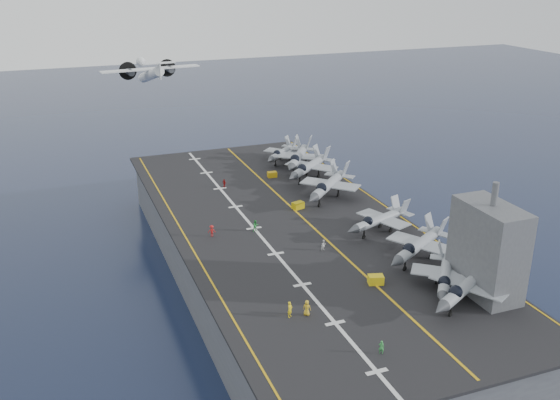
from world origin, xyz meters
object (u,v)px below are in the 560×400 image
object	(u,v)px
island_superstructure	(489,239)
fighter_jet_0	(467,285)
transport_plane	(151,75)
tow_cart_a	(376,280)

from	to	relation	value
island_superstructure	fighter_jet_0	size ratio (longest dim) A/B	0.87
island_superstructure	transport_plane	xyz separation A→B (m)	(-25.40, 92.49, 7.40)
transport_plane	fighter_jet_0	bearing A→B (deg)	-77.07
fighter_jet_0	tow_cart_a	size ratio (longest dim) A/B	7.60
tow_cart_a	transport_plane	world-z (taller)	transport_plane
island_superstructure	tow_cart_a	size ratio (longest dim) A/B	6.58
tow_cart_a	transport_plane	size ratio (longest dim) A/B	0.09
tow_cart_a	transport_plane	distance (m)	87.90
island_superstructure	transport_plane	size ratio (longest dim) A/B	0.60
fighter_jet_0	island_superstructure	bearing A→B (deg)	22.02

